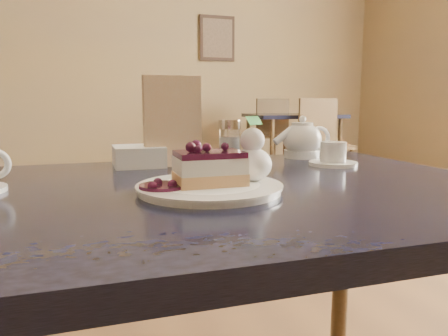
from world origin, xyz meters
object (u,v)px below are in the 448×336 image
object	(u,v)px
tea_set	(308,143)
bg_table_far_right	(292,173)
dessert_plate	(210,188)
main_table	(203,227)
cheesecake_slice	(209,168)

from	to	relation	value
tea_set	bg_table_far_right	bearing A→B (deg)	61.84
dessert_plate	main_table	bearing A→B (deg)	88.25
cheesecake_slice	bg_table_far_right	xyz separation A→B (m)	(2.04, 3.45, -0.67)
tea_set	bg_table_far_right	distance (m)	3.63
cheesecake_slice	bg_table_far_right	bearing A→B (deg)	61.08
dessert_plate	tea_set	distance (m)	0.47
dessert_plate	tea_set	world-z (taller)	tea_set
dessert_plate	bg_table_far_right	world-z (taller)	dessert_plate
main_table	tea_set	xyz separation A→B (m)	(0.36, 0.25, 0.11)
main_table	cheesecake_slice	xyz separation A→B (m)	(-0.00, -0.05, 0.11)
main_table	cheesecake_slice	bearing A→B (deg)	-90.00
main_table	dessert_plate	xyz separation A→B (m)	(-0.00, -0.05, 0.08)
dessert_plate	cheesecake_slice	size ratio (longest dim) A/B	2.07
dessert_plate	cheesecake_slice	distance (m)	0.03
main_table	bg_table_far_right	bearing A→B (deg)	60.76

